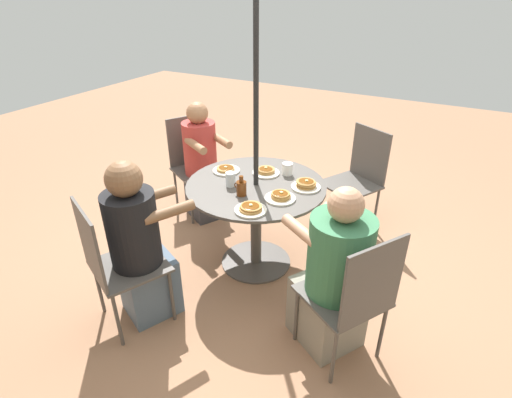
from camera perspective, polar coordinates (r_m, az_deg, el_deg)
ground_plane at (r=3.45m, az=0.00°, el=-8.94°), size 12.00×12.00×0.00m
patio_table at (r=3.13m, az=0.00°, el=-0.72°), size 1.07×1.07×0.74m
umbrella_pole at (r=2.94m, az=0.00°, el=6.93°), size 0.04×0.04×2.03m
patio_chair_north at (r=2.41m, az=13.88°, el=-13.05°), size 0.61×0.61×0.95m
diner_north at (r=2.52m, az=11.01°, el=-11.05°), size 0.60×0.57×1.15m
patio_chair_east at (r=3.82m, az=14.44°, el=3.51°), size 0.60×0.60×0.95m
patio_chair_south at (r=4.05m, az=-8.84°, el=5.57°), size 0.60×0.60×0.95m
diner_south at (r=3.90m, az=-7.70°, el=4.71°), size 0.56×0.50×1.15m
patio_chair_west at (r=2.74m, az=-19.71°, el=-8.25°), size 0.59×0.59×0.95m
diner_west at (r=2.77m, az=-16.24°, el=-6.79°), size 0.51×0.59×1.18m
pancake_plate_a at (r=3.01m, az=7.16°, el=1.98°), size 0.22×0.22×0.07m
pancake_plate_b at (r=3.26m, az=-4.29°, el=4.19°), size 0.22×0.22×0.04m
pancake_plate_c at (r=2.69m, az=-0.77°, el=-1.41°), size 0.22×0.22×0.05m
pancake_plate_d at (r=3.21m, az=1.42°, el=3.92°), size 0.22×0.22×0.05m
pancake_plate_e at (r=2.84m, az=3.51°, el=0.32°), size 0.22×0.22×0.06m
syrup_bottle at (r=2.87m, az=-2.12°, el=1.62°), size 0.10×0.07×0.15m
coffee_cup at (r=3.20m, az=4.50°, el=4.31°), size 0.09×0.09×0.10m
drinking_glass_a at (r=3.01m, az=-3.66°, el=2.83°), size 0.07×0.07×0.11m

